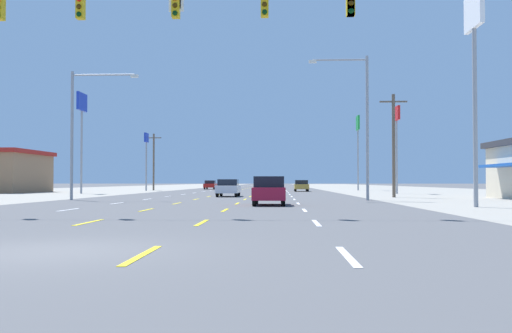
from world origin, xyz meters
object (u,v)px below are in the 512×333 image
Objects in this scene: streetlight_right_row_0 at (361,117)px; streetlight_left_row_0 at (80,124)px; hatchback_inner_right_nearest at (269,191)px; pole_sign_left_row_1 at (82,115)px; pole_sign_left_row_2 at (146,148)px; sedan_far_right_mid at (301,186)px; pole_sign_right_row_0 at (474,43)px; pole_sign_right_row_2 at (358,133)px; sedan_center_turn_near at (228,188)px; sedan_far_left_midfar at (210,185)px; sedan_far_left_far at (226,184)px; pole_sign_right_row_1 at (396,126)px; sedan_far_left_farther at (231,184)px.

streetlight_left_row_0 is at bearing 180.00° from streetlight_right_row_0.
hatchback_inner_right_nearest is 0.37× the size of pole_sign_left_row_1.
hatchback_inner_right_nearest is at bearing -31.19° from streetlight_left_row_0.
streetlight_left_row_0 reaches higher than pole_sign_left_row_2.
pole_sign_right_row_0 is at bearing -81.26° from sedan_far_right_mid.
pole_sign_left_row_2 is 45.07m from streetlight_right_row_0.
streetlight_left_row_0 is at bearing 157.07° from pole_sign_right_row_0.
pole_sign_right_row_2 reaches higher than pole_sign_left_row_2.
pole_sign_right_row_0 is at bearing -10.65° from hatchback_inner_right_nearest.
streetlight_left_row_0 reaches higher than sedan_far_right_mid.
sedan_far_left_midfar is (-6.88, 44.10, 0.00)m from sedan_center_turn_near.
pole_sign_right_row_0 is at bearing -59.88° from pole_sign_left_row_2.
pole_sign_right_row_2 reaches higher than sedan_far_left_midfar.
pole_sign_left_row_2 is (-7.01, -43.26, 5.10)m from sedan_far_left_far.
pole_sign_left_row_1 is (-23.78, -13.92, 7.56)m from sedan_far_right_mid.
hatchback_inner_right_nearest is 0.87× the size of sedan_center_turn_near.
streetlight_right_row_0 is (6.14, 8.00, 4.88)m from hatchback_inner_right_nearest.
pole_sign_left_row_2 is at bearing 150.70° from pole_sign_right_row_1.
pole_sign_right_row_2 reaches higher than pole_sign_right_row_0.
sedan_far_right_mid is 49.54m from sedan_far_left_far.
sedan_far_right_mid is (3.50, 42.04, -0.03)m from hatchback_inner_right_nearest.
streetlight_right_row_0 is at bearing -78.34° from sedan_far_left_far.
pole_sign_left_row_1 reaches higher than sedan_far_left_midfar.
hatchback_inner_right_nearest is 32.43m from pole_sign_right_row_1.
pole_sign_right_row_0 is 31.11m from pole_sign_right_row_1.
pole_sign_right_row_0 is 53.54m from pole_sign_right_row_2.
sedan_far_left_farther is 55.01m from pole_sign_right_row_2.
pole_sign_right_row_2 reaches higher than streetlight_right_row_0.
hatchback_inner_right_nearest is 0.87× the size of sedan_far_left_midfar.
sedan_center_turn_near is 24.65m from pole_sign_right_row_0.
sedan_far_left_farther is (-10.66, 101.05, -0.03)m from hatchback_inner_right_nearest.
hatchback_inner_right_nearest is at bearing -127.48° from streetlight_right_row_0.
streetlight_left_row_0 is 19.36m from streetlight_right_row_0.
pole_sign_right_row_0 reaches higher than pole_sign_left_row_2.
streetlight_left_row_0 is at bearing -120.22° from pole_sign_right_row_2.
pole_sign_left_row_1 reaches higher than streetlight_right_row_0.
pole_sign_right_row_2 is (-0.80, 22.53, 1.22)m from pole_sign_right_row_1.
hatchback_inner_right_nearest is at bearing -77.68° from sedan_center_turn_near.
sedan_far_right_mid is at bearing 126.07° from pole_sign_right_row_1.
sedan_far_left_far is at bearing 96.80° from hatchback_inner_right_nearest.
streetlight_left_row_0 is (-13.22, 8.00, 4.49)m from hatchback_inner_right_nearest.
sedan_far_left_farther is 76.04m from pole_sign_right_row_1.
sedan_far_left_far is 0.41× the size of pole_sign_right_row_2.
sedan_far_left_midfar is at bearing 157.33° from pole_sign_right_row_2.
pole_sign_left_row_1 is 1.17× the size of pole_sign_right_row_1.
pole_sign_right_row_1 is (16.67, 12.07, 6.36)m from sedan_center_turn_near.
streetlight_left_row_0 is (4.48, -38.25, -0.58)m from pole_sign_left_row_2.
sedan_far_left_far is 65.23m from pole_sign_right_row_1.
sedan_far_right_mid is 0.42× the size of pole_sign_left_row_1.
sedan_far_right_mid is 1.00× the size of sedan_far_left_far.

